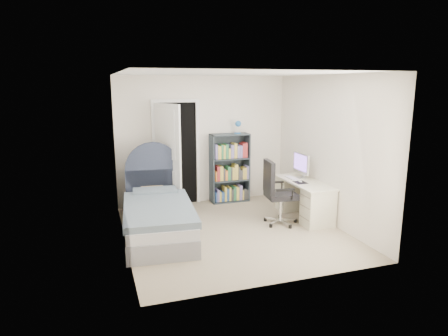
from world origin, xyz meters
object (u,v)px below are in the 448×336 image
object	(u,v)px
floor_lamp	(163,184)
desk	(304,197)
nightstand	(151,190)
office_chair	(276,190)
bed	(158,215)
bookcase	(230,170)

from	to	relation	value
floor_lamp	desk	distance (m)	2.60
nightstand	floor_lamp	distance (m)	0.25
office_chair	nightstand	bearing A→B (deg)	144.72
bed	bookcase	world-z (taller)	bookcase
floor_lamp	bookcase	distance (m)	1.40
bed	desk	xyz separation A→B (m)	(2.60, -0.03, 0.06)
office_chair	bed	bearing A→B (deg)	174.23
floor_lamp	bookcase	world-z (taller)	bookcase
nightstand	bookcase	xyz separation A→B (m)	(1.62, 0.18, 0.22)
bed	desk	size ratio (longest dim) A/B	1.66
floor_lamp	bed	bearing A→B (deg)	-104.34
bed	nightstand	bearing A→B (deg)	86.86
floor_lamp	bookcase	size ratio (longest dim) A/B	0.76
bed	nightstand	world-z (taller)	bed
bed	floor_lamp	world-z (taller)	bed
bookcase	office_chair	distance (m)	1.55
floor_lamp	bookcase	xyz separation A→B (m)	(1.38, 0.15, 0.13)
desk	bookcase	bearing A→B (deg)	124.19
desk	office_chair	size ratio (longest dim) A/B	1.23
bed	nightstand	distance (m)	1.16
nightstand	bookcase	bearing A→B (deg)	6.19
nightstand	office_chair	size ratio (longest dim) A/B	0.58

